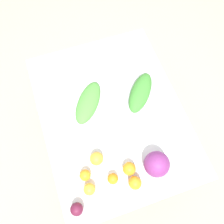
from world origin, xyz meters
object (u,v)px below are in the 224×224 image
(orange_2, at_px, (90,189))
(orange_5, at_px, (135,183))
(orange_0, at_px, (97,159))
(orange_4, at_px, (113,179))
(greens_bunch_scallion, at_px, (88,102))
(orange_3, at_px, (85,175))
(cabbage_purple, at_px, (157,164))
(greens_bunch_dandelion, at_px, (140,92))
(beet_root, at_px, (77,209))
(orange_1, at_px, (129,169))

(orange_2, height_order, orange_5, orange_5)
(orange_0, height_order, orange_4, orange_0)
(greens_bunch_scallion, xyz_separation_m, orange_0, (0.38, -0.06, -0.00))
(orange_0, xyz_separation_m, orange_3, (0.07, -0.09, -0.01))
(cabbage_purple, relative_size, orange_3, 2.25)
(orange_0, bearing_deg, orange_4, 20.96)
(greens_bunch_scallion, relative_size, orange_3, 4.71)
(cabbage_purple, xyz_separation_m, orange_3, (-0.08, -0.41, -0.04))
(greens_bunch_scallion, height_order, orange_3, greens_bunch_scallion)
(greens_bunch_dandelion, bearing_deg, beet_root, -46.80)
(greens_bunch_dandelion, xyz_separation_m, orange_0, (0.33, -0.41, -0.01))
(orange_0, distance_m, orange_3, 0.12)
(cabbage_purple, bearing_deg, orange_4, -92.36)
(orange_2, relative_size, orange_5, 0.91)
(greens_bunch_dandelion, distance_m, orange_0, 0.53)
(orange_3, xyz_separation_m, orange_5, (0.14, 0.26, 0.00))
(greens_bunch_scallion, bearing_deg, orange_2, -15.96)
(beet_root, height_order, orange_4, beet_root)
(beet_root, bearing_deg, orange_3, 149.52)
(greens_bunch_dandelion, height_order, beet_root, greens_bunch_dandelion)
(greens_bunch_scallion, distance_m, orange_5, 0.59)
(greens_bunch_scallion, bearing_deg, cabbage_purple, 26.13)
(orange_2, bearing_deg, orange_0, 149.39)
(greens_bunch_scallion, xyz_separation_m, orange_4, (0.52, -0.01, -0.01))
(cabbage_purple, bearing_deg, orange_3, -101.32)
(greens_bunch_scallion, xyz_separation_m, beet_root, (0.61, -0.25, -0.00))
(greens_bunch_dandelion, bearing_deg, greens_bunch_scallion, -97.19)
(beet_root, relative_size, orange_2, 1.06)
(greens_bunch_dandelion, distance_m, orange_3, 0.65)
(cabbage_purple, relative_size, orange_1, 1.92)
(cabbage_purple, relative_size, greens_bunch_scallion, 0.48)
(orange_2, xyz_separation_m, orange_3, (-0.08, -0.00, -0.00))
(orange_2, bearing_deg, orange_5, 78.63)
(cabbage_purple, distance_m, orange_0, 0.36)
(orange_2, bearing_deg, cabbage_purple, 90.25)
(orange_1, bearing_deg, greens_bunch_dandelion, 151.13)
(beet_root, bearing_deg, orange_4, 110.80)
(greens_bunch_scallion, relative_size, orange_4, 4.93)
(beet_root, height_order, orange_2, beet_root)
(orange_5, bearing_deg, orange_2, -101.37)
(orange_0, bearing_deg, orange_2, -30.61)
(orange_1, bearing_deg, beet_root, -72.07)
(orange_2, distance_m, orange_5, 0.26)
(greens_bunch_dandelion, relative_size, orange_5, 4.06)
(cabbage_purple, relative_size, orange_5, 1.97)
(cabbage_purple, height_order, beet_root, cabbage_purple)
(orange_5, bearing_deg, beet_root, -85.55)
(greens_bunch_dandelion, relative_size, orange_1, 3.96)
(greens_bunch_scallion, relative_size, beet_root, 4.31)
(orange_2, distance_m, orange_4, 0.15)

